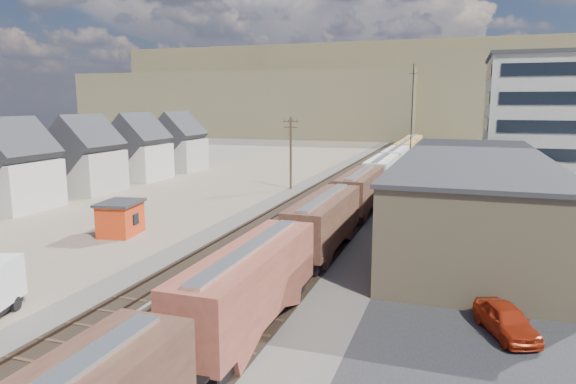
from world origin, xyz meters
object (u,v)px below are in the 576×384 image
(utility_pole_north, at_px, (291,151))
(freight_train, at_px, (372,179))
(maintenance_shed, at_px, (121,218))
(parked_car_red, at_px, (506,320))
(parked_car_blue, at_px, (570,202))

(utility_pole_north, bearing_deg, freight_train, -24.88)
(utility_pole_north, bearing_deg, maintenance_shed, -103.44)
(freight_train, bearing_deg, utility_pole_north, 155.12)
(maintenance_shed, xyz_separation_m, parked_car_red, (31.89, -10.91, -0.78))
(maintenance_shed, relative_size, parked_car_red, 0.99)
(freight_train, distance_m, parked_car_red, 36.29)
(utility_pole_north, height_order, maintenance_shed, utility_pole_north)
(freight_train, relative_size, parked_car_red, 24.98)
(maintenance_shed, bearing_deg, parked_car_blue, 32.31)
(freight_train, bearing_deg, parked_car_red, -69.44)
(maintenance_shed, height_order, parked_car_blue, maintenance_shed)
(freight_train, height_order, maintenance_shed, freight_train)
(maintenance_shed, xyz_separation_m, parked_car_blue, (41.28, 26.10, -0.74))
(freight_train, relative_size, parked_car_blue, 19.44)
(parked_car_red, bearing_deg, freight_train, 88.00)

